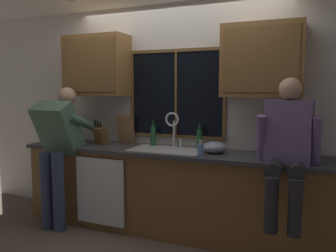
# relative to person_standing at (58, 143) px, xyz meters

# --- Properties ---
(back_wall) EXTENTS (5.76, 0.12, 2.55)m
(back_wall) POSITION_rel_person_standing_xyz_m (1.21, 0.70, 0.30)
(back_wall) COLOR silver
(back_wall) RESTS_ON floor
(window_glass) EXTENTS (1.10, 0.02, 0.95)m
(window_glass) POSITION_rel_person_standing_xyz_m (1.19, 0.63, 0.55)
(window_glass) COLOR black
(window_frame_top) EXTENTS (1.17, 0.02, 0.04)m
(window_frame_top) POSITION_rel_person_standing_xyz_m (1.19, 0.62, 1.04)
(window_frame_top) COLOR brown
(window_frame_bottom) EXTENTS (1.17, 0.02, 0.04)m
(window_frame_bottom) POSITION_rel_person_standing_xyz_m (1.19, 0.62, 0.06)
(window_frame_bottom) COLOR brown
(window_frame_left) EXTENTS (0.03, 0.02, 0.95)m
(window_frame_left) POSITION_rel_person_standing_xyz_m (0.63, 0.62, 0.55)
(window_frame_left) COLOR brown
(window_frame_right) EXTENTS (0.03, 0.02, 0.95)m
(window_frame_right) POSITION_rel_person_standing_xyz_m (1.76, 0.62, 0.55)
(window_frame_right) COLOR brown
(window_mullion_center) EXTENTS (0.02, 0.02, 0.95)m
(window_mullion_center) POSITION_rel_person_standing_xyz_m (1.19, 0.62, 0.55)
(window_mullion_center) COLOR brown
(lower_cabinet_run) EXTENTS (3.36, 0.58, 0.88)m
(lower_cabinet_run) POSITION_rel_person_standing_xyz_m (1.21, 0.35, -0.54)
(lower_cabinet_run) COLOR brown
(lower_cabinet_run) RESTS_ON floor
(countertop) EXTENTS (3.42, 0.62, 0.04)m
(countertop) POSITION_rel_person_standing_xyz_m (1.21, 0.33, -0.08)
(countertop) COLOR #38383D
(countertop) RESTS_ON lower_cabinet_run
(dishwasher_front) EXTENTS (0.60, 0.02, 0.74)m
(dishwasher_front) POSITION_rel_person_standing_xyz_m (0.53, 0.03, -0.52)
(dishwasher_front) COLOR white
(upper_cabinet_left) EXTENTS (0.79, 0.36, 0.72)m
(upper_cabinet_left) POSITION_rel_person_standing_xyz_m (0.22, 0.47, 0.88)
(upper_cabinet_left) COLOR olive
(upper_cabinet_right) EXTENTS (0.79, 0.36, 0.72)m
(upper_cabinet_right) POSITION_rel_person_standing_xyz_m (2.17, 0.47, 0.88)
(upper_cabinet_right) COLOR olive
(sink) EXTENTS (0.80, 0.46, 0.21)m
(sink) POSITION_rel_person_standing_xyz_m (1.19, 0.34, -0.15)
(sink) COLOR #B7B7BC
(sink) RESTS_ON lower_cabinet_run
(faucet) EXTENTS (0.18, 0.09, 0.40)m
(faucet) POSITION_rel_person_standing_xyz_m (1.20, 0.52, 0.20)
(faucet) COLOR silver
(faucet) RESTS_ON countertop
(person_standing) EXTENTS (0.53, 0.67, 1.60)m
(person_standing) POSITION_rel_person_standing_xyz_m (0.00, 0.00, 0.00)
(person_standing) COLOR #384260
(person_standing) RESTS_ON floor
(person_sitting_on_counter) EXTENTS (0.54, 0.62, 1.26)m
(person_sitting_on_counter) POSITION_rel_person_standing_xyz_m (2.45, 0.07, 0.13)
(person_sitting_on_counter) COLOR #262628
(person_sitting_on_counter) RESTS_ON countertop
(knife_block) EXTENTS (0.12, 0.18, 0.32)m
(knife_block) POSITION_rel_person_standing_xyz_m (0.31, 0.40, 0.05)
(knife_block) COLOR brown
(knife_block) RESTS_ON countertop
(cutting_board) EXTENTS (0.23, 0.09, 0.35)m
(cutting_board) POSITION_rel_person_standing_xyz_m (0.56, 0.55, 0.12)
(cutting_board) COLOR #997047
(cutting_board) RESTS_ON countertop
(mixing_bowl) EXTENTS (0.25, 0.25, 0.12)m
(mixing_bowl) POSITION_rel_person_standing_xyz_m (1.73, 0.37, 0.00)
(mixing_bowl) COLOR #8C99A8
(mixing_bowl) RESTS_ON countertop
(soap_dispenser) EXTENTS (0.06, 0.07, 0.17)m
(soap_dispenser) POSITION_rel_person_standing_xyz_m (1.64, 0.14, 0.01)
(soap_dispenser) COLOR #668CCC
(soap_dispenser) RESTS_ON countertop
(bottle_green_glass) EXTENTS (0.06, 0.06, 0.30)m
(bottle_green_glass) POSITION_rel_person_standing_xyz_m (0.95, 0.53, 0.07)
(bottle_green_glass) COLOR #1E592D
(bottle_green_glass) RESTS_ON countertop
(bottle_tall_clear) EXTENTS (0.06, 0.06, 0.28)m
(bottle_tall_clear) POSITION_rel_person_standing_xyz_m (1.51, 0.51, 0.06)
(bottle_tall_clear) COLOR #1E592D
(bottle_tall_clear) RESTS_ON countertop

